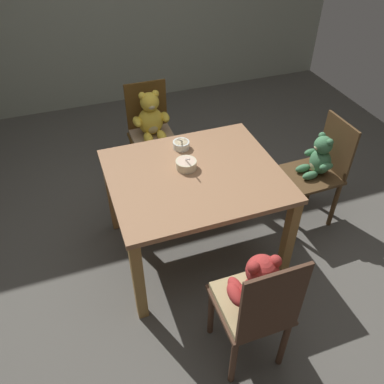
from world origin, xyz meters
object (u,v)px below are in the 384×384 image
at_px(porridge_bowl_white_far_center, 181,145).
at_px(porridge_bowl_cream_center, 186,164).
at_px(teddy_chair_near_front, 256,296).
at_px(dining_table, 195,186).
at_px(teddy_chair_near_right, 318,165).
at_px(teddy_chair_far_center, 152,127).

bearing_deg(porridge_bowl_white_far_center, porridge_bowl_cream_center, -100.53).
xyz_separation_m(teddy_chair_near_front, porridge_bowl_cream_center, (-0.04, 0.96, 0.17)).
relative_size(dining_table, teddy_chair_near_front, 1.20).
bearing_deg(teddy_chair_near_front, porridge_bowl_white_far_center, -0.08).
xyz_separation_m(dining_table, porridge_bowl_white_far_center, (0.01, 0.30, 0.13)).
xyz_separation_m(teddy_chair_near_right, porridge_bowl_white_far_center, (-0.97, 0.28, 0.22)).
relative_size(teddy_chair_near_right, porridge_bowl_white_far_center, 7.42).
height_order(teddy_chair_near_front, teddy_chair_near_right, teddy_chair_near_front).
height_order(teddy_chair_near_right, porridge_bowl_cream_center, teddy_chair_near_right).
relative_size(dining_table, porridge_bowl_white_far_center, 9.53).
bearing_deg(teddy_chair_near_front, teddy_chair_near_right, -46.86).
distance_m(teddy_chair_near_front, teddy_chair_far_center, 1.78).
relative_size(teddy_chair_near_front, teddy_chair_far_center, 1.04).
distance_m(dining_table, teddy_chair_far_center, 0.89).
xyz_separation_m(teddy_chair_near_front, teddy_chair_far_center, (-0.07, 1.77, -0.01)).
distance_m(dining_table, teddy_chair_near_front, 0.89).
bearing_deg(dining_table, porridge_bowl_white_far_center, 88.02).
distance_m(teddy_chair_far_center, porridge_bowl_cream_center, 0.84).
xyz_separation_m(dining_table, teddy_chair_near_right, (0.98, 0.03, -0.09)).
bearing_deg(teddy_chair_near_right, teddy_chair_far_center, -41.35).
bearing_deg(porridge_bowl_cream_center, porridge_bowl_white_far_center, 79.47).
height_order(dining_table, teddy_chair_near_front, teddy_chair_near_front).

